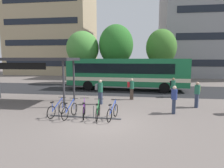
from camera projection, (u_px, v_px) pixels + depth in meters
The scene contains 19 objects.
ground at pixel (104, 123), 9.68m from camera, with size 200.00×200.00×0.00m, color #6B605B.
bus_lane_asphalt at pixel (122, 90), 19.94m from camera, with size 80.00×7.20×0.01m, color #232326.
city_bus at pixel (127, 73), 19.64m from camera, with size 12.14×3.20×3.20m.
bike_rack at pixel (85, 116), 10.50m from camera, with size 4.02×0.20×0.70m.
parked_bicycle_blue_0 at pixel (57, 109), 10.77m from camera, with size 0.59×1.69×0.99m.
parked_bicycle_blue_1 at pixel (70, 111), 10.49m from camera, with size 0.52×1.71×0.99m.
parked_bicycle_purple_2 at pixel (84, 110), 10.57m from camera, with size 0.57×1.69×0.99m.
parked_bicycle_green_3 at pixel (98, 112), 10.31m from camera, with size 0.52×1.72×0.99m.
parked_bicycle_blue_4 at pixel (113, 112), 10.20m from camera, with size 0.55×1.70×0.99m.
transit_shelter at pixel (26, 61), 13.85m from camera, with size 7.11×2.93×3.27m.
commuter_red_pack_0 at pixel (131, 87), 15.06m from camera, with size 0.55×0.38×1.67m.
commuter_black_pack_1 at pixel (173, 86), 15.93m from camera, with size 0.44×0.59×1.64m.
commuter_olive_pack_2 at pixel (197, 93), 12.62m from camera, with size 0.51×0.60×1.71m.
commuter_black_pack_3 at pixel (174, 98), 11.21m from camera, with size 0.41×0.57×1.65m.
commuter_grey_pack_4 at pixel (100, 90), 13.52m from camera, with size 0.57×0.41×1.75m.
street_tree_0 at pixel (83, 48), 24.76m from camera, with size 4.16×4.16×6.71m.
street_tree_1 at pixel (161, 47), 24.55m from camera, with size 3.85×3.85×6.93m.
street_tree_2 at pixel (116, 45), 24.46m from camera, with size 4.36×4.36×7.49m.
building_left_wing at pixel (53, 28), 41.06m from camera, with size 16.46×11.50×19.32m.
Camera 1 is at (1.68, -9.19, 3.21)m, focal length 30.84 mm.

